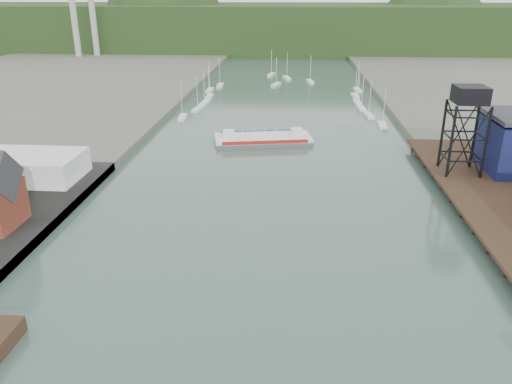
# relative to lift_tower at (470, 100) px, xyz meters

# --- Properties ---
(east_pier) EXTENTS (14.00, 70.00, 2.45)m
(east_pier) POSITION_rel_lift_tower_xyz_m (2.00, -13.00, -13.75)
(east_pier) COLOR black
(east_pier) RESTS_ON ground
(white_shed) EXTENTS (18.00, 12.00, 4.50)m
(white_shed) POSITION_rel_lift_tower_xyz_m (-79.00, -8.00, -11.80)
(white_shed) COLOR silver
(white_shed) RESTS_ON west_quay
(lift_tower) EXTENTS (6.50, 6.50, 16.00)m
(lift_tower) POSITION_rel_lift_tower_xyz_m (0.00, 0.00, 0.00)
(lift_tower) COLOR black
(lift_tower) RESTS_ON east_pier
(marina_sailboats) EXTENTS (57.71, 92.65, 0.90)m
(marina_sailboats) POSITION_rel_lift_tower_xyz_m (-34.92, 80.46, -15.30)
(marina_sailboats) COLOR silver
(marina_sailboats) RESTS_ON ground
(distant_hills) EXTENTS (500.00, 120.00, 80.00)m
(distant_hills) POSITION_rel_lift_tower_xyz_m (-38.98, 243.35, -5.27)
(distant_hills) COLOR black
(distant_hills) RESTS_ON ground
(chain_ferry) EXTENTS (23.94, 13.13, 3.26)m
(chain_ferry) POSITION_rel_lift_tower_xyz_m (-38.30, 23.64, -14.71)
(chain_ferry) COLOR #4F4F52
(chain_ferry) RESTS_ON ground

